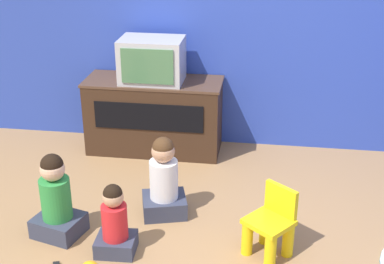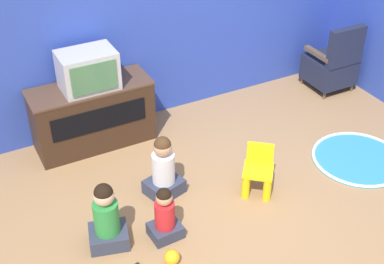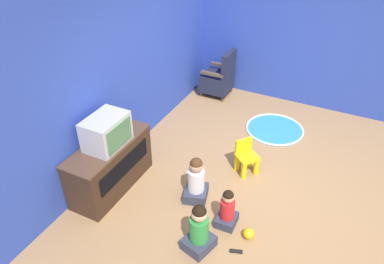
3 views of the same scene
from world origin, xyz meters
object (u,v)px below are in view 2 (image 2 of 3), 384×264
object	(u,v)px
child_watching_center	(107,219)
toy_ball	(172,257)
yellow_kid_chair	(258,174)
child_watching_right	(163,170)
tv_cabinet	(93,114)
child_watching_left	(165,216)
television	(88,70)
black_armchair	(332,64)

from	to	relation	value
child_watching_center	toy_ball	bearing A→B (deg)	-34.90
yellow_kid_chair	child_watching_right	distance (m)	0.93
tv_cabinet	child_watching_left	xyz separation A→B (m)	(0.07, -1.69, -0.14)
television	child_watching_left	size ratio (longest dim) A/B	1.07
yellow_kid_chair	child_watching_left	bearing A→B (deg)	-133.83
child_watching_left	toy_ball	size ratio (longest dim) A/B	4.04
tv_cabinet	toy_ball	size ratio (longest dim) A/B	9.76
television	child_watching_left	world-z (taller)	television
child_watching_left	toy_ball	world-z (taller)	child_watching_left
yellow_kid_chair	child_watching_right	world-z (taller)	child_watching_right
child_watching_center	black_armchair	bearing A→B (deg)	35.05
tv_cabinet	child_watching_right	size ratio (longest dim) A/B	1.97
television	yellow_kid_chair	world-z (taller)	television
tv_cabinet	yellow_kid_chair	distance (m)	1.93
child_watching_left	toy_ball	distance (m)	0.37
tv_cabinet	toy_ball	xyz separation A→B (m)	(-0.02, -2.01, -0.31)
television	black_armchair	bearing A→B (deg)	-4.16
yellow_kid_chair	toy_ball	world-z (taller)	yellow_kid_chair
television	child_watching_center	world-z (taller)	television
yellow_kid_chair	child_watching_center	xyz separation A→B (m)	(-1.56, 0.01, 0.07)
tv_cabinet	yellow_kid_chair	world-z (taller)	tv_cabinet
child_watching_left	television	bearing A→B (deg)	90.01
television	black_armchair	size ratio (longest dim) A/B	0.63
yellow_kid_chair	child_watching_left	distance (m)	1.09
tv_cabinet	child_watching_center	size ratio (longest dim) A/B	1.98
black_armchair	child_watching_center	world-z (taller)	black_armchair
child_watching_left	black_armchair	bearing A→B (deg)	22.59
television	child_watching_center	distance (m)	1.69
child_watching_right	yellow_kid_chair	bearing A→B (deg)	-41.61
black_armchair	child_watching_right	world-z (taller)	black_armchair
black_armchair	toy_ball	bearing A→B (deg)	29.29
yellow_kid_chair	child_watching_right	size ratio (longest dim) A/B	0.76
child_watching_left	child_watching_right	size ratio (longest dim) A/B	0.82
television	yellow_kid_chair	bearing A→B (deg)	-52.88
child_watching_right	toy_ball	xyz separation A→B (m)	(-0.33, -0.87, -0.22)
black_armchair	child_watching_left	size ratio (longest dim) A/B	1.70
child_watching_center	toy_ball	distance (m)	0.65
yellow_kid_chair	child_watching_center	bearing A→B (deg)	-141.62
television	child_watching_right	distance (m)	1.33
black_armchair	toy_ball	xyz separation A→B (m)	(-3.15, -1.75, -0.29)
black_armchair	child_watching_left	distance (m)	3.38
child_watching_center	child_watching_right	world-z (taller)	same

